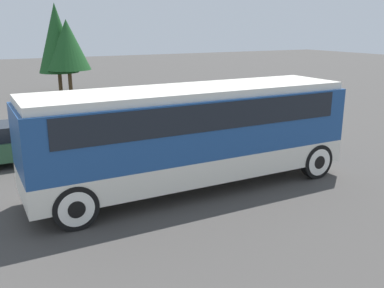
# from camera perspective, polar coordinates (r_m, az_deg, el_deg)

# --- Properties ---
(ground_plane) EXTENTS (120.00, 120.00, 0.00)m
(ground_plane) POSITION_cam_1_polar(r_m,az_deg,el_deg) (13.39, 0.00, -5.80)
(ground_plane) COLOR #423F3D
(tour_bus) EXTENTS (9.91, 2.61, 3.12)m
(tour_bus) POSITION_cam_1_polar(r_m,az_deg,el_deg) (12.87, 0.38, 2.13)
(tour_bus) COLOR silver
(tour_bus) RESTS_ON ground_plane
(parked_car_near) EXTENTS (4.74, 1.93, 1.37)m
(parked_car_near) POSITION_cam_1_polar(r_m,az_deg,el_deg) (19.04, 3.76, 2.81)
(parked_car_near) COLOR silver
(parked_car_near) RESTS_ON ground_plane
(parked_car_mid) EXTENTS (4.12, 1.80, 1.49)m
(parked_car_mid) POSITION_cam_1_polar(r_m,az_deg,el_deg) (18.06, -10.84, 2.00)
(parked_car_mid) COLOR black
(parked_car_mid) RESTS_ON ground_plane
(tree_left) EXTENTS (3.20, 3.20, 5.33)m
(tree_left) POSITION_cam_1_polar(r_m,az_deg,el_deg) (33.10, -16.27, 12.57)
(tree_left) COLOR brown
(tree_left) RESTS_ON ground_plane
(tree_center) EXTENTS (2.86, 2.86, 6.49)m
(tree_center) POSITION_cam_1_polar(r_m,az_deg,el_deg) (33.73, -17.60, 13.29)
(tree_center) COLOR brown
(tree_center) RESTS_ON ground_plane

